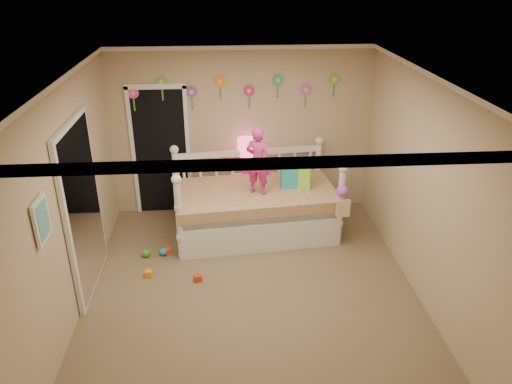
{
  "coord_description": "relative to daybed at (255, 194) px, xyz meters",
  "views": [
    {
      "loc": [
        -0.32,
        -4.94,
        3.67
      ],
      "look_at": [
        0.1,
        0.6,
        1.05
      ],
      "focal_mm": 34.29,
      "sensor_mm": 36.0,
      "label": 1
    }
  ],
  "objects": [
    {
      "name": "nightstand",
      "position": [
        -0.08,
        0.64,
        -0.32
      ],
      "size": [
        0.41,
        0.33,
        0.64
      ],
      "primitive_type": "cube",
      "rotation": [
        0.0,
        0.0,
        0.1
      ],
      "color": "white",
      "rests_on": "floor"
    },
    {
      "name": "hanging_bag",
      "position": [
        1.11,
        -0.64,
        0.14
      ],
      "size": [
        0.2,
        0.16,
        0.36
      ],
      "primitive_type": null,
      "color": "beige",
      "rests_on": "daybed"
    },
    {
      "name": "crown_molding",
      "position": [
        -0.15,
        -1.43,
        1.94
      ],
      "size": [
        4.0,
        4.5,
        0.06
      ],
      "primitive_type": null,
      "color": "white",
      "rests_on": "ceiling"
    },
    {
      "name": "pillow_turquoise",
      "position": [
        0.6,
        0.04,
        0.29
      ],
      "size": [
        0.44,
        0.16,
        0.44
      ],
      "primitive_type": "cube",
      "rotation": [
        0.0,
        0.0,
        -0.0
      ],
      "color": "#23AAB2",
      "rests_on": "daybed"
    },
    {
      "name": "child",
      "position": [
        0.04,
        -0.12,
        0.55
      ],
      "size": [
        0.42,
        0.36,
        0.96
      ],
      "primitive_type": "imported",
      "rotation": [
        0.0,
        0.0,
        2.71
      ],
      "color": "#E0338F",
      "rests_on": "daybed"
    },
    {
      "name": "wall_picture",
      "position": [
        -2.12,
        -2.33,
        0.92
      ],
      "size": [
        0.05,
        0.34,
        0.42
      ],
      "primitive_type": "cube",
      "color": "white",
      "rests_on": "left_wall"
    },
    {
      "name": "left_wall",
      "position": [
        -2.15,
        -1.43,
        0.67
      ],
      "size": [
        0.01,
        4.5,
        2.6
      ],
      "primitive_type": "cube",
      "color": "tan",
      "rests_on": "floor"
    },
    {
      "name": "pillow_lime",
      "position": [
        0.64,
        0.03,
        0.25
      ],
      "size": [
        0.39,
        0.3,
        0.35
      ],
      "primitive_type": "cube",
      "rotation": [
        0.0,
        0.0,
        -0.49
      ],
      "color": "#A8DF44",
      "rests_on": "daybed"
    },
    {
      "name": "table_lamp",
      "position": [
        -0.08,
        0.64,
        0.41
      ],
      "size": [
        0.28,
        0.28,
        0.61
      ],
      "color": "#F32075",
      "rests_on": "nightstand"
    },
    {
      "name": "ceiling",
      "position": [
        -0.15,
        -1.43,
        1.97
      ],
      "size": [
        4.0,
        4.5,
        0.01
      ],
      "primitive_type": "cube",
      "color": "white",
      "rests_on": "floor"
    },
    {
      "name": "closet_doorway",
      "position": [
        -1.4,
        0.81,
        0.4
      ],
      "size": [
        0.9,
        0.04,
        2.07
      ],
      "primitive_type": "cube",
      "color": "black",
      "rests_on": "back_wall"
    },
    {
      "name": "floor",
      "position": [
        -0.15,
        -1.43,
        -0.63
      ],
      "size": [
        4.0,
        4.5,
        0.01
      ],
      "primitive_type": "cube",
      "color": "#7F684C",
      "rests_on": "ground"
    },
    {
      "name": "toy_scatter",
      "position": [
        -1.2,
        -1.04,
        -0.58
      ],
      "size": [
        0.81,
        1.31,
        0.11
      ],
      "primitive_type": null,
      "rotation": [
        0.0,
        0.0,
        0.01
      ],
      "color": "#996666",
      "rests_on": "floor"
    },
    {
      "name": "flower_decals",
      "position": [
        -0.24,
        0.81,
        1.31
      ],
      "size": [
        3.4,
        0.02,
        0.5
      ],
      "primitive_type": null,
      "color": "#B2668C",
      "rests_on": "back_wall"
    },
    {
      "name": "mirror_closet",
      "position": [
        -2.11,
        -1.13,
        0.42
      ],
      "size": [
        0.07,
        1.3,
        2.1
      ],
      "primitive_type": "cube",
      "color": "white",
      "rests_on": "left_wall"
    },
    {
      "name": "right_wall",
      "position": [
        1.85,
        -1.43,
        0.67
      ],
      "size": [
        0.01,
        4.5,
        2.6
      ],
      "primitive_type": "cube",
      "color": "tan",
      "rests_on": "floor"
    },
    {
      "name": "back_wall",
      "position": [
        -0.15,
        0.82,
        0.67
      ],
      "size": [
        4.0,
        0.01,
        2.6
      ],
      "primitive_type": "cube",
      "color": "tan",
      "rests_on": "floor"
    },
    {
      "name": "daybed",
      "position": [
        0.0,
        0.0,
        0.0
      ],
      "size": [
        2.45,
        1.48,
        1.27
      ],
      "primitive_type": null,
      "rotation": [
        0.0,
        0.0,
        0.1
      ],
      "color": "white",
      "rests_on": "floor"
    }
  ]
}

